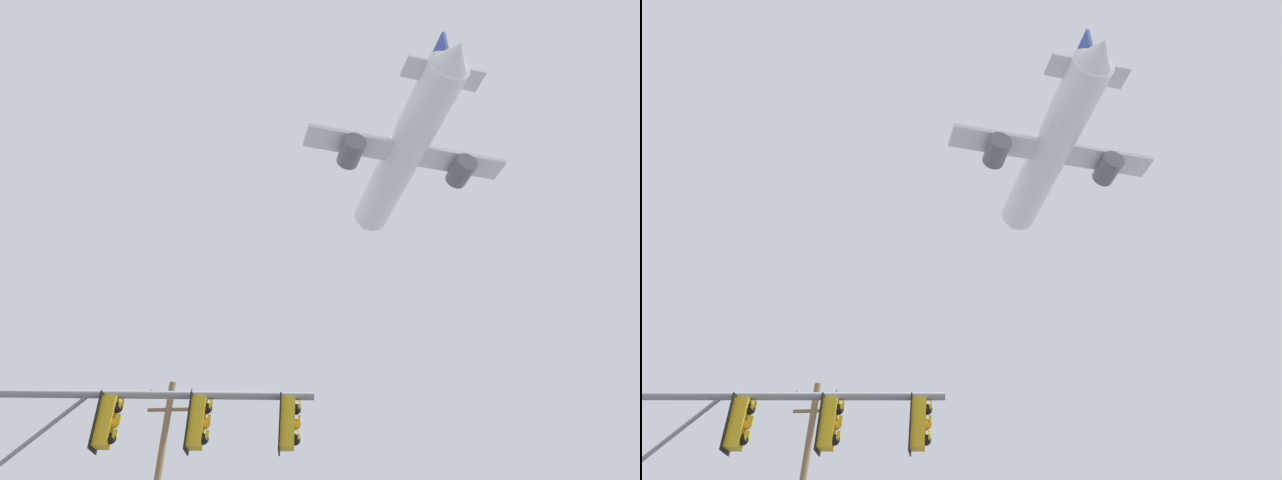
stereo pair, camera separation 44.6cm
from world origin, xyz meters
The scene contains 2 objects.
signal_pole_near centered at (-4.03, 6.85, 4.39)m, with size 6.14×0.78×5.64m.
airplane centered at (5.20, 29.83, 33.74)m, with size 16.50×21.36×5.90m.
Camera 1 is at (0.24, -3.15, 1.77)m, focal length 31.17 mm.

